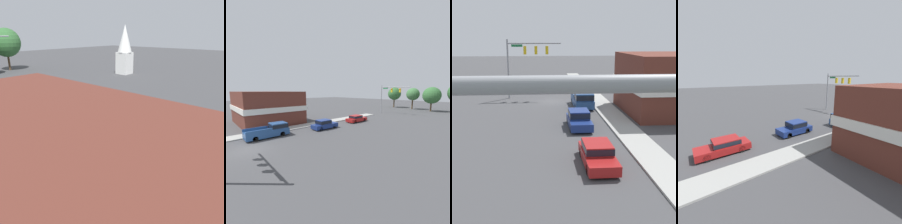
% 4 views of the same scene
% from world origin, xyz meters
% --- Properties ---
extents(ground_plane, '(200.00, 200.00, 0.00)m').
position_xyz_m(ground_plane, '(0.00, 0.00, 0.00)').
color(ground_plane, '#424244').
extents(sidewalk_curb, '(2.40, 60.00, 0.14)m').
position_xyz_m(sidewalk_curb, '(-5.70, 0.00, 0.07)').
color(sidewalk_curb, '#9E9E99').
rests_on(sidewalk_curb, ground).
extents(far_signal_assembly, '(8.16, 0.49, 7.78)m').
position_xyz_m(far_signal_assembly, '(-3.13, 35.02, 5.66)').
color(far_signal_assembly, gray).
rests_on(far_signal_assembly, ground).
extents(car_lead, '(1.86, 4.40, 1.52)m').
position_xyz_m(car_lead, '(-1.82, 11.62, 0.79)').
color(car_lead, black).
rests_on(car_lead, ground).
extents(car_second_ahead, '(1.85, 4.67, 1.35)m').
position_xyz_m(car_second_ahead, '(-1.91, 19.90, 0.71)').
color(car_second_ahead, black).
rests_on(car_second_ahead, ground).
extents(pickup_truck_parked, '(2.02, 5.49, 1.81)m').
position_xyz_m(pickup_truck_parked, '(-3.29, 3.56, 0.89)').
color(pickup_truck_parked, black).
rests_on(pickup_truck_parked, ground).
extents(corner_brick_building, '(12.82, 10.66, 6.13)m').
position_xyz_m(corner_brick_building, '(-13.66, 6.44, 3.06)').
color(corner_brick_building, brown).
rests_on(corner_brick_building, ground).
extents(backdrop_tree_left_far, '(4.75, 4.75, 7.60)m').
position_xyz_m(backdrop_tree_left_far, '(-10.16, 51.73, 5.20)').
color(backdrop_tree_left_far, '#4C3823').
rests_on(backdrop_tree_left_far, ground).
extents(backdrop_tree_left_mid, '(4.22, 4.22, 7.28)m').
position_xyz_m(backdrop_tree_left_mid, '(-2.94, 50.63, 5.14)').
color(backdrop_tree_left_mid, '#4C3823').
rests_on(backdrop_tree_left_mid, ground).
extents(backdrop_tree_center, '(5.08, 5.08, 7.47)m').
position_xyz_m(backdrop_tree_center, '(3.25, 48.97, 4.91)').
color(backdrop_tree_center, '#4C3823').
rests_on(backdrop_tree_center, ground).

